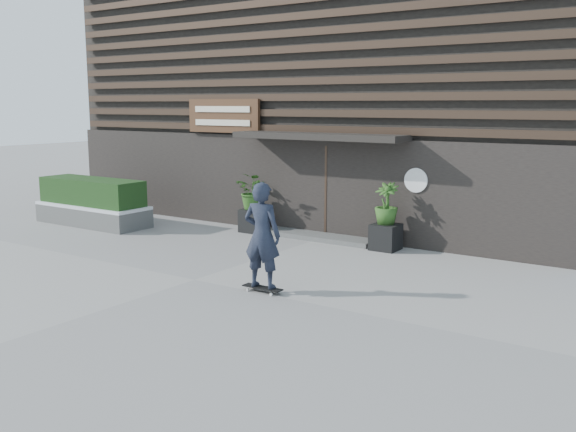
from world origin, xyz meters
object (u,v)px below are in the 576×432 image
Objects in this scene: planter_pot_left at (254,221)px; skateboarder at (262,236)px; raised_bed at (93,215)px; planter_pot_right at (386,237)px.

skateboarder is (3.47, -4.33, 0.73)m from planter_pot_left.
raised_bed is 1.76× the size of skateboarder.
planter_pot_right reaches higher than raised_bed.
planter_pot_left is 0.30× the size of skateboarder.
planter_pot_right is (3.80, 0.00, 0.00)m from planter_pot_left.
raised_bed is (-8.16, -1.66, -0.05)m from planter_pot_right.
skateboarder is (-0.33, -4.33, 0.73)m from planter_pot_right.
skateboarder is at bearing -18.82° from raised_bed.
planter_pot_right is at bearing 85.64° from skateboarder.
skateboarder is at bearing -94.36° from planter_pot_right.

